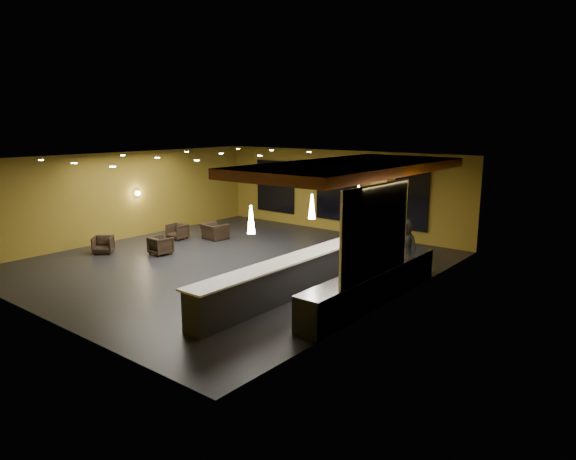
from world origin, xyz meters
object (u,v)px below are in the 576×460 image
Objects in this scene: pendant_2 at (358,197)px; staff_b at (395,244)px; pendant_1 at (312,207)px; bar_counter at (301,274)px; armchair_b at (161,245)px; bar_stool_0 at (191,300)px; bar_stool_2 at (274,269)px; pendant_0 at (251,220)px; bar_stool_4 at (344,246)px; prep_counter at (373,286)px; armchair_d at (214,231)px; armchair_a at (103,245)px; staff_c at (404,246)px; column at (382,209)px; staff_a at (362,248)px; bar_stool_1 at (239,283)px; armchair_c at (177,232)px; bar_stool_3 at (310,257)px.

pendant_2 reaches higher than staff_b.
bar_counter is at bearing -90.00° from pendant_1.
bar_stool_0 is (5.62, -3.46, 0.15)m from armchair_b.
bar_counter is at bearing 2.01° from bar_stool_2.
bar_stool_4 is at bearing 98.61° from pendant_0.
pendant_2 is at bearing 72.66° from bar_stool_2.
armchair_b is at bearing -158.43° from staff_b.
prep_counter is at bearing -75.23° from staff_b.
armchair_a is at bearing 78.05° from armchair_d.
armchair_d is 1.31× the size of bar_stool_0.
bar_counter is at bearing -119.61° from staff_c.
staff_b is at bearing 106.38° from prep_counter.
column is at bearing 90.00° from pendant_1.
pendant_2 is 1.72m from staff_a.
pendant_2 is at bearing 90.00° from bar_counter.
bar_counter is at bearing -106.38° from staff_a.
pendant_2 reaches higher than bar_stool_1.
armchair_c is at bearing 162.73° from bar_stool_2.
pendant_0 is at bearing 165.18° from armchair_b.
pendant_1 is (-2.00, 0.00, 1.92)m from prep_counter.
staff_a is 1.85× the size of armchair_d.
staff_a is at bearing 56.52° from bar_stool_2.
armchair_a is at bearing -161.18° from staff_a.
pendant_0 is (0.00, -6.60, 0.60)m from column.
armchair_d is (-7.90, -0.32, -0.59)m from staff_b.
pendant_0 is 2.41m from bar_stool_0.
prep_counter is at bearing 53.52° from bar_stool_0.
pendant_1 is 0.89× the size of bar_stool_1.
bar_stool_2 is (5.80, -3.12, 0.17)m from armchair_d.
bar_stool_0 is (-1.95, -6.70, -0.43)m from staff_b.
armchair_a is (-8.19, -1.03, -0.19)m from bar_counter.
pendant_0 reaches higher than bar_stool_3.
pendant_2 is at bearing -32.54° from bar_stool_4.
armchair_b is (1.76, 1.20, 0.01)m from armchair_a.
column reaches higher than bar_stool_4.
bar_stool_4 is at bearing 90.29° from bar_stool_0.
bar_stool_3 is at bearing 103.23° from pendant_0.
bar_stool_2 is (-0.95, 1.97, -1.86)m from pendant_0.
pendant_0 is 0.91× the size of bar_stool_2.
column is 2.13m from staff_c.
armchair_b is at bearing -10.07° from armchair_a.
bar_stool_1 is (-0.78, -4.65, -1.84)m from pendant_2.
bar_stool_1 is at bearing -49.10° from armchair_a.
staff_c is at bearing 71.00° from bar_stool_0.
prep_counter is 3.05m from bar_stool_3.
staff_a is 2.82m from bar_stool_2.
pendant_1 is 8.58m from armchair_a.
column reaches higher than bar_stool_3.
bar_counter reaches higher than bar_stool_1.
pendant_0 is at bearing -90.00° from bar_counter.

